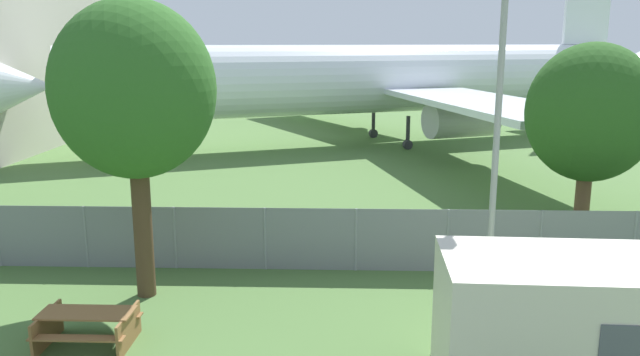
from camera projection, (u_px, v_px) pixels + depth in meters
perimeter_fence at (265, 239)px, 17.47m from camera, size 56.07×0.07×1.80m
airplane at (372, 80)px, 38.43m from camera, size 42.88×35.01×12.33m
portable_cabin at (560, 328)px, 11.16m from camera, size 4.33×2.64×2.57m
picnic_bench_near_cabin at (87, 324)px, 13.12m from camera, size 1.95×1.41×0.76m
tree_near_hangar at (590, 113)px, 20.02m from camera, size 4.07×4.07×6.32m
tree_left_of_cabin at (134, 91)px, 14.77m from camera, size 3.88×3.88×7.33m
light_mast at (499, 105)px, 14.93m from camera, size 0.44×0.44×7.89m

